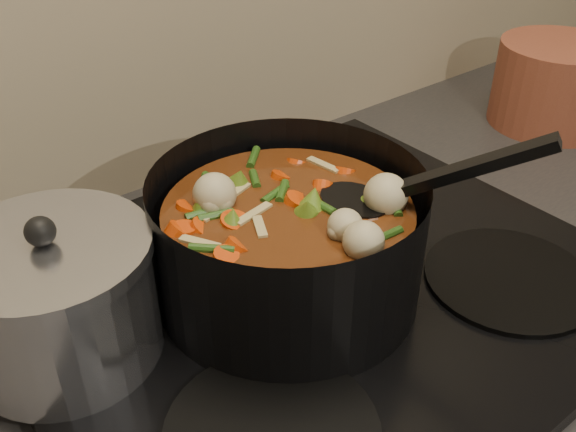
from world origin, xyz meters
TOP-DOWN VIEW (x-y plane):
  - stovetop at (0.00, 1.93)m, footprint 0.62×0.54m
  - stockpot at (-0.04, 1.94)m, footprint 0.35×0.35m
  - saucepan at (-0.25, 2.00)m, footprint 0.18×0.18m
  - terracotta_crock at (0.58, 2.02)m, footprint 0.21×0.21m

SIDE VIEW (x-z plane):
  - stovetop at x=0.00m, z-range 0.91..0.93m
  - terracotta_crock at x=0.58m, z-range 0.91..1.04m
  - saucepan at x=-0.25m, z-range 0.92..1.07m
  - stockpot at x=-0.04m, z-range 0.89..1.09m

